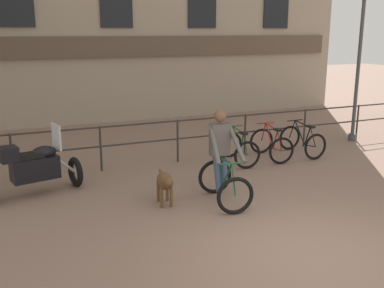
# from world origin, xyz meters

# --- Properties ---
(ground_plane) EXTENTS (60.00, 60.00, 0.00)m
(ground_plane) POSITION_xyz_m (0.00, 0.00, 0.00)
(ground_plane) COLOR #846656
(canal_railing) EXTENTS (15.05, 0.05, 1.05)m
(canal_railing) POSITION_xyz_m (-0.00, 5.20, 0.71)
(canal_railing) COLOR #2D2B28
(canal_railing) RESTS_ON ground_plane
(cyclist_with_bike) EXTENTS (0.83, 1.25, 1.70)m
(cyclist_with_bike) POSITION_xyz_m (-0.20, 2.46, 0.76)
(cyclist_with_bike) COLOR black
(cyclist_with_bike) RESTS_ON ground_plane
(dog) EXTENTS (0.33, 0.88, 0.63)m
(dog) POSITION_xyz_m (-1.26, 2.66, 0.44)
(dog) COLOR brown
(dog) RESTS_ON ground_plane
(parked_motorcycle) EXTENTS (1.82, 0.98, 1.35)m
(parked_motorcycle) POSITION_xyz_m (-3.39, 4.18, 0.56)
(parked_motorcycle) COLOR black
(parked_motorcycle) RESTS_ON ground_plane
(parked_bicycle_near_lamp) EXTENTS (0.76, 1.17, 0.86)m
(parked_bicycle_near_lamp) POSITION_xyz_m (1.31, 4.54, 0.36)
(parked_bicycle_near_lamp) COLOR black
(parked_bicycle_near_lamp) RESTS_ON ground_plane
(parked_bicycle_mid_left) EXTENTS (0.76, 1.17, 0.86)m
(parked_bicycle_mid_left) POSITION_xyz_m (2.25, 4.54, 0.36)
(parked_bicycle_mid_left) COLOR black
(parked_bicycle_mid_left) RESTS_ON ground_plane
(parked_bicycle_mid_right) EXTENTS (0.68, 1.12, 0.86)m
(parked_bicycle_mid_right) POSITION_xyz_m (3.20, 4.54, 0.36)
(parked_bicycle_mid_right) COLOR black
(parked_bicycle_mid_right) RESTS_ON ground_plane
(street_lamp) EXTENTS (0.28, 0.28, 4.21)m
(street_lamp) POSITION_xyz_m (5.50, 5.23, 2.37)
(street_lamp) COLOR #424247
(street_lamp) RESTS_ON ground_plane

